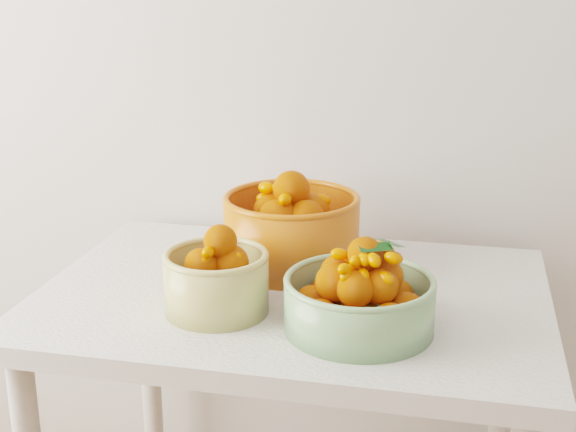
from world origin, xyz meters
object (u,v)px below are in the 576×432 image
object	(u,v)px
bowl_cream	(217,279)
bowl_orange	(291,229)
bowl_green	(360,299)
table	(293,334)

from	to	relation	value
bowl_cream	bowl_orange	world-z (taller)	bowl_orange
bowl_cream	bowl_green	size ratio (longest dim) A/B	0.75
bowl_green	bowl_orange	distance (m)	0.34
bowl_cream	bowl_orange	size ratio (longest dim) A/B	0.65
table	bowl_cream	size ratio (longest dim) A/B	4.25
bowl_green	bowl_cream	bearing A→B (deg)	175.40
table	bowl_orange	bearing A→B (deg)	103.96
bowl_orange	table	bearing A→B (deg)	-76.04
bowl_green	table	bearing A→B (deg)	135.68
table	bowl_green	distance (m)	0.26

